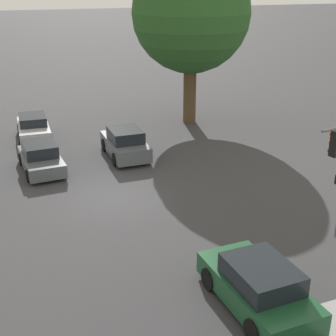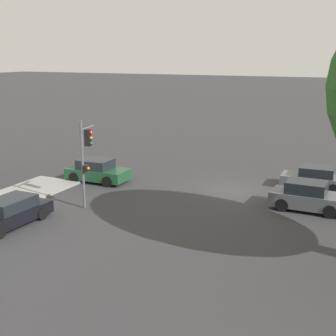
# 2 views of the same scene
# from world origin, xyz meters

# --- Properties ---
(ground_plane) EXTENTS (300.00, 300.00, 0.00)m
(ground_plane) POSITION_xyz_m (0.00, 0.00, 0.00)
(ground_plane) COLOR #333335
(traffic_signal) EXTENTS (0.68, 1.63, 4.83)m
(traffic_signal) POSITION_xyz_m (6.33, 6.49, 3.09)
(traffic_signal) COLOR #515456
(traffic_signal) RESTS_ON ground_plane
(crossing_car_1) EXTENTS (4.10, 2.06, 1.49)m
(crossing_car_1) POSITION_xyz_m (8.72, 1.90, 0.71)
(crossing_car_1) COLOR #194728
(crossing_car_1) RESTS_ON ground_plane
(crossing_car_2) EXTENTS (4.04, 2.03, 1.58)m
(crossing_car_2) POSITION_xyz_m (-4.84, 2.04, 0.74)
(crossing_car_2) COLOR #4C5156
(crossing_car_2) RESTS_ON ground_plane
(crossing_car_3) EXTENTS (4.00, 1.98, 1.39)m
(crossing_car_3) POSITION_xyz_m (-4.55, -2.46, 0.65)
(crossing_car_3) COLOR #4C5156
(crossing_car_3) RESTS_ON ground_plane
(parked_car_0) EXTENTS (1.97, 4.66, 1.38)m
(parked_car_0) POSITION_xyz_m (8.09, 10.67, 0.65)
(parked_car_0) COLOR black
(parked_car_0) RESTS_ON ground_plane
(fire_hydrant) EXTENTS (0.22, 0.22, 0.92)m
(fire_hydrant) POSITION_xyz_m (8.55, 8.15, 0.49)
(fire_hydrant) COLOR red
(fire_hydrant) RESTS_ON ground_plane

